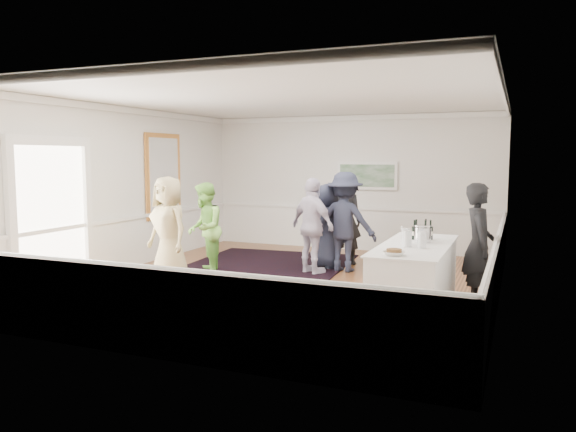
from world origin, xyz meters
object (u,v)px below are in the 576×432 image
at_px(guest_dark_b, 345,220).
at_px(guest_navy, 327,226).
at_px(guest_lilac, 313,226).
at_px(serving_table, 415,279).
at_px(nut_bowl, 394,252).
at_px(guest_dark_a, 345,222).
at_px(guest_tan, 168,229).
at_px(bartender, 478,245).
at_px(ice_bucket, 423,234).
at_px(guest_green, 205,228).

distance_m(guest_dark_b, guest_navy, 0.61).
bearing_deg(guest_navy, guest_lilac, 117.95).
xyz_separation_m(serving_table, nut_bowl, (-0.10, -0.97, 0.53)).
height_order(serving_table, guest_dark_a, guest_dark_a).
bearing_deg(nut_bowl, guest_tan, 161.96).
relative_size(bartender, guest_dark_a, 0.95).
height_order(guest_tan, guest_dark_a, guest_dark_a).
xyz_separation_m(serving_table, guest_lilac, (-2.28, 2.06, 0.41)).
distance_m(ice_bucket, nut_bowl, 1.24).
relative_size(guest_tan, guest_lilac, 1.03).
xyz_separation_m(guest_lilac, guest_dark_a, (0.49, 0.46, 0.05)).
xyz_separation_m(guest_tan, guest_lilac, (2.12, 1.63, -0.02)).
xyz_separation_m(guest_dark_a, ice_bucket, (1.84, -2.26, 0.14)).
height_order(guest_lilac, guest_dark_a, guest_dark_a).
height_order(guest_tan, nut_bowl, guest_tan).
xyz_separation_m(guest_dark_a, guest_dark_b, (-0.20, 0.73, -0.05)).
height_order(guest_green, guest_dark_b, guest_dark_b).
relative_size(bartender, nut_bowl, 6.76).
relative_size(serving_table, guest_green, 1.41).
distance_m(guest_green, guest_navy, 2.42).
xyz_separation_m(guest_lilac, guest_navy, (0.07, 0.63, -0.07)).
height_order(serving_table, guest_green, guest_green).
distance_m(guest_tan, guest_dark_b, 3.71).
height_order(bartender, guest_dark_b, bartender).
distance_m(serving_table, guest_lilac, 3.10).
height_order(serving_table, ice_bucket, ice_bucket).
bearing_deg(ice_bucket, guest_navy, 133.04).
relative_size(serving_table, bartender, 1.33).
xyz_separation_m(guest_green, guest_lilac, (1.91, 0.76, 0.05)).
distance_m(guest_tan, guest_green, 0.89).
xyz_separation_m(guest_lilac, guest_dark_b, (0.29, 1.19, -0.00)).
xyz_separation_m(guest_green, nut_bowl, (4.09, -2.27, 0.16)).
bearing_deg(guest_dark_b, serving_table, 115.30).
distance_m(guest_tan, guest_lilac, 2.68).
xyz_separation_m(guest_navy, ice_bucket, (2.27, -2.43, 0.26)).
bearing_deg(guest_green, guest_dark_a, 91.96).
height_order(bartender, guest_lilac, bartender).
bearing_deg(serving_table, bartender, 46.13).
bearing_deg(guest_tan, serving_table, 13.98).
height_order(guest_dark_b, nut_bowl, guest_dark_b).
distance_m(serving_table, ice_bucket, 0.66).
relative_size(guest_dark_b, guest_navy, 1.08).
height_order(serving_table, bartender, bartender).
xyz_separation_m(guest_lilac, nut_bowl, (2.18, -3.03, 0.12)).
bearing_deg(guest_dark_b, bartender, 132.57).
bearing_deg(guest_navy, guest_dark_b, -76.86).
bearing_deg(guest_tan, guest_dark_a, 58.12).
bearing_deg(guest_lilac, bartender, -174.06).
bearing_deg(ice_bucket, serving_table, -102.26).
xyz_separation_m(serving_table, bartender, (0.78, 0.82, 0.42)).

